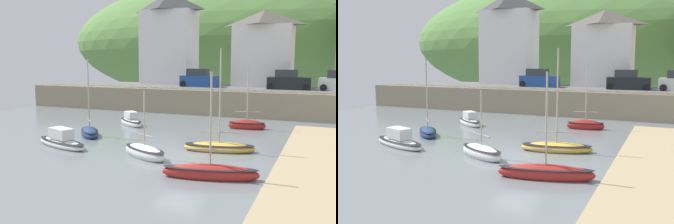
{
  "view_description": "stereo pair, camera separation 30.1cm",
  "coord_description": "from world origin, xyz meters",
  "views": [
    {
      "loc": [
        7.43,
        -19.1,
        5.46
      ],
      "look_at": [
        -2.84,
        5.18,
        1.78
      ],
      "focal_mm": 41.25,
      "sensor_mm": 36.0,
      "label": 1
    },
    {
      "loc": [
        7.71,
        -18.98,
        5.46
      ],
      "look_at": [
        -2.84,
        5.18,
        1.78
      ],
      "focal_mm": 41.25,
      "sensor_mm": 36.0,
      "label": 2
    }
  ],
  "objects": [
    {
      "name": "mooring_buoy",
      "position": [
        -10.37,
        3.33,
        0.14
      ],
      "size": [
        0.47,
        0.47,
        0.47
      ],
      "color": "orange",
      "rests_on": "ground"
    },
    {
      "name": "quay_seawall",
      "position": [
        0.0,
        17.5,
        1.36
      ],
      "size": [
        48.0,
        9.4,
        2.4
      ],
      "color": "gray",
      "rests_on": "ground"
    },
    {
      "name": "sailboat_far_left",
      "position": [
        -7.54,
        8.5,
        0.32
      ],
      "size": [
        3.29,
        2.89,
        1.3
      ],
      "rotation": [
        0.0,
        0.0,
        -0.66
      ],
      "color": "white",
      "rests_on": "ground"
    },
    {
      "name": "parked_car_by_wall",
      "position": [
        3.54,
        20.7,
        3.2
      ],
      "size": [
        4.13,
        1.82,
        1.95
      ],
      "rotation": [
        0.0,
        0.0,
        0.02
      ],
      "color": "black",
      "rests_on": "ground"
    },
    {
      "name": "fishing_boat_green",
      "position": [
        2.54,
        -2.61,
        0.29
      ],
      "size": [
        4.59,
        1.96,
        5.07
      ],
      "rotation": [
        0.0,
        0.0,
        0.22
      ],
      "color": "#A92622",
      "rests_on": "ground"
    },
    {
      "name": "hillside_backdrop",
      "position": [
        -3.46,
        55.2,
        8.64
      ],
      "size": [
        80.0,
        44.0,
        24.67
      ],
      "color": "#5A8A43",
      "rests_on": "ground"
    },
    {
      "name": "waterfront_building_left",
      "position": [
        -11.13,
        25.2,
        8.01
      ],
      "size": [
        6.48,
        4.77,
        11.01
      ],
      "color": "silver",
      "rests_on": "ground"
    },
    {
      "name": "sailboat_nearest_shore",
      "position": [
        -1.92,
        -0.35,
        0.29
      ],
      "size": [
        3.52,
        2.59,
        3.92
      ],
      "rotation": [
        0.0,
        0.0,
        -0.49
      ],
      "color": "white",
      "rests_on": "ground"
    },
    {
      "name": "sailboat_tall_mast",
      "position": [
        1.55,
        10.58,
        0.31
      ],
      "size": [
        3.0,
        1.43,
        5.25
      ],
      "rotation": [
        0.0,
        0.0,
        0.14
      ],
      "color": "#A11E19",
      "rests_on": "ground"
    },
    {
      "name": "sailboat_white_hull",
      "position": [
        -7.88,
        0.01,
        0.31
      ],
      "size": [
        4.7,
        2.67,
        1.3
      ],
      "rotation": [
        0.0,
        0.0,
        -0.33
      ],
      "color": "white",
      "rests_on": "ground"
    },
    {
      "name": "waterfront_building_centre",
      "position": [
        0.31,
        25.2,
        6.64
      ],
      "size": [
        6.49,
        5.33,
        8.33
      ],
      "color": "silver",
      "rests_on": "ground"
    },
    {
      "name": "parked_car_near_slipway",
      "position": [
        -5.72,
        20.7,
        3.2
      ],
      "size": [
        4.17,
        1.87,
        1.95
      ],
      "rotation": [
        0.0,
        0.0,
        -0.04
      ],
      "color": "navy",
      "rests_on": "ground"
    },
    {
      "name": "rowboat_small_beached",
      "position": [
        1.52,
        2.65,
        0.25
      ],
      "size": [
        4.41,
        2.16,
        6.19
      ],
      "rotation": [
        0.0,
        0.0,
        0.2
      ],
      "color": "gold",
      "rests_on": "ground"
    },
    {
      "name": "dinghy_open_wooden",
      "position": [
        -8.18,
        3.5,
        0.27
      ],
      "size": [
        2.94,
        3.15,
        5.59
      ],
      "rotation": [
        0.0,
        0.0,
        -0.86
      ],
      "color": "navy",
      "rests_on": "ground"
    }
  ]
}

